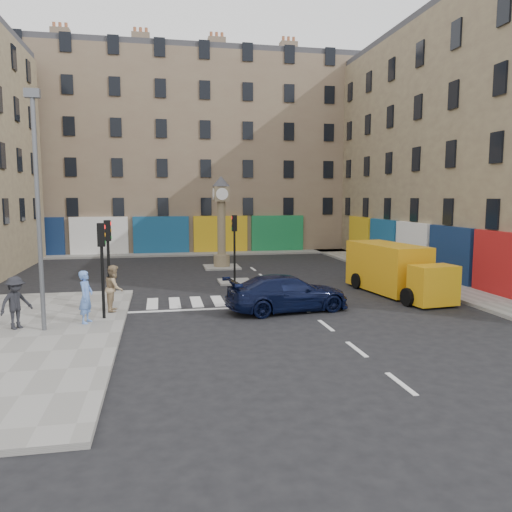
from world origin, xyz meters
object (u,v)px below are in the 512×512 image
object	(u,v)px
traffic_light_left_near	(102,255)
clock_pillar	(221,216)
traffic_light_left_far	(108,249)
pedestrian_blue	(86,297)
lamp_post	(38,198)
traffic_light_island	(234,237)
yellow_van	(395,270)
pedestrian_dark	(16,303)
navy_sedan	(288,293)
pedestrian_tan	(114,288)

from	to	relation	value
traffic_light_left_near	clock_pillar	size ratio (longest dim) A/B	0.61
traffic_light_left_near	traffic_light_left_far	distance (m)	2.40
traffic_light_left_far	clock_pillar	distance (m)	13.05
traffic_light_left_far	pedestrian_blue	world-z (taller)	traffic_light_left_far
lamp_post	traffic_light_left_near	bearing A→B (deg)	36.38
lamp_post	traffic_light_island	bearing A→B (deg)	48.29
clock_pillar	yellow_van	distance (m)	13.24
pedestrian_dark	traffic_light_left_far	bearing A→B (deg)	1.62
traffic_light_left_far	navy_sedan	xyz separation A→B (m)	(7.49, -1.92, -1.85)
lamp_post	yellow_van	world-z (taller)	lamp_post
traffic_light_left_far	pedestrian_dark	distance (m)	4.74
yellow_van	traffic_light_left_far	bearing A→B (deg)	175.54
traffic_light_left_far	traffic_light_island	bearing A→B (deg)	40.60
yellow_van	pedestrian_blue	xyz separation A→B (m)	(-14.21, -3.66, -0.08)
traffic_light_left_near	traffic_light_island	distance (m)	10.03
pedestrian_tan	traffic_light_left_near	bearing A→B (deg)	167.77
navy_sedan	yellow_van	size ratio (longest dim) A/B	0.76
traffic_light_left_near	traffic_light_island	size ratio (longest dim) A/B	1.00
traffic_light_left_far	traffic_light_island	distance (m)	8.30
traffic_light_left_far	navy_sedan	distance (m)	7.96
traffic_light_left_near	lamp_post	bearing A→B (deg)	-143.62
yellow_van	traffic_light_island	bearing A→B (deg)	139.93
lamp_post	pedestrian_dark	bearing A→B (deg)	159.49
yellow_van	pedestrian_tan	distance (m)	13.47
traffic_light_island	pedestrian_blue	xyz separation A→B (m)	(-6.85, -8.42, -1.45)
lamp_post	pedestrian_blue	xyz separation A→B (m)	(1.35, 0.78, -3.66)
clock_pillar	navy_sedan	size ratio (longest dim) A/B	1.15
navy_sedan	clock_pillar	bearing A→B (deg)	-3.65
lamp_post	pedestrian_blue	world-z (taller)	lamp_post
traffic_light_island	pedestrian_dark	size ratio (longest dim) A/B	1.96
traffic_light_left_near	pedestrian_tan	xyz separation A→B (m)	(0.30, 1.24, -1.52)
navy_sedan	yellow_van	xyz separation A→B (m)	(6.16, 2.56, 0.45)
traffic_light_island	navy_sedan	size ratio (longest dim) A/B	0.70
pedestrian_blue	traffic_light_left_near	bearing A→B (deg)	-27.28
yellow_van	pedestrian_blue	size ratio (longest dim) A/B	3.53
traffic_light_island	yellow_van	world-z (taller)	traffic_light_island
lamp_post	pedestrian_tan	size ratio (longest dim) A/B	4.35
traffic_light_island	clock_pillar	xyz separation A→B (m)	(0.00, 6.00, 0.96)
traffic_light_left_far	lamp_post	bearing A→B (deg)	-116.57
yellow_van	pedestrian_dark	bearing A→B (deg)	-173.32
lamp_post	yellow_van	bearing A→B (deg)	15.91
traffic_light_island	pedestrian_tan	xyz separation A→B (m)	(-6.00, -6.56, -1.49)
navy_sedan	pedestrian_tan	xyz separation A→B (m)	(-7.19, 0.76, 0.34)
clock_pillar	pedestrian_tan	distance (m)	14.13
traffic_light_left_far	pedestrian_tan	bearing A→B (deg)	-75.54
clock_pillar	navy_sedan	xyz separation A→B (m)	(1.19, -13.32, -2.78)
traffic_light_left_far	traffic_light_island	world-z (taller)	traffic_light_left_far
pedestrian_blue	pedestrian_tan	xyz separation A→B (m)	(0.85, 1.86, -0.03)
traffic_light_left_near	traffic_light_left_far	bearing A→B (deg)	90.00
lamp_post	navy_sedan	bearing A→B (deg)	11.30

